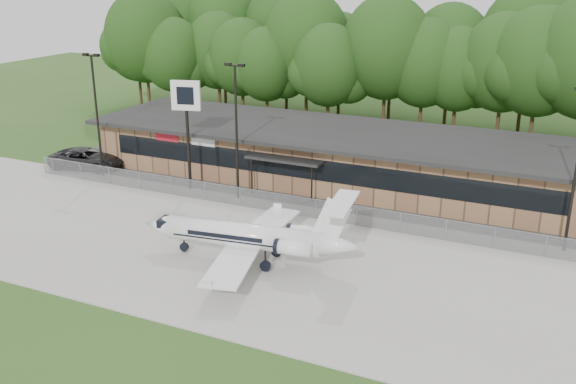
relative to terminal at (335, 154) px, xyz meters
The scene contains 11 objects.
ground 24.04m from the terminal, 89.99° to the right, with size 160.00×160.00×0.00m, color #2B4E1B.
apron 16.08m from the terminal, 89.99° to the right, with size 64.00×18.00×0.08m, color #9E9B93.
parking_lot 4.93m from the terminal, 89.96° to the right, with size 50.00×9.00×0.06m, color #383835.
terminal is the anchor object (origin of this frame).
fence 9.05m from the terminal, 89.98° to the right, with size 46.00×0.04×1.52m.
treeline 18.83m from the terminal, 89.99° to the left, with size 72.00×12.00×15.00m, color #163912, non-canonical shape.
light_pole_left 19.84m from the terminal, 157.54° to the right, with size 1.55×0.30×10.23m.
light_pole_mid 9.73m from the terminal, 123.89° to the right, with size 1.55×0.30×10.23m.
business_jet 16.91m from the terminal, 86.01° to the right, with size 13.44×12.03×4.52m.
suv 21.68m from the terminal, 163.40° to the right, with size 2.97×6.45×1.79m, color #28292B.
pole_sign 12.67m from the terminal, 142.99° to the right, with size 2.25×0.83×8.64m.
Camera 1 is at (17.72, -23.54, 16.65)m, focal length 40.00 mm.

